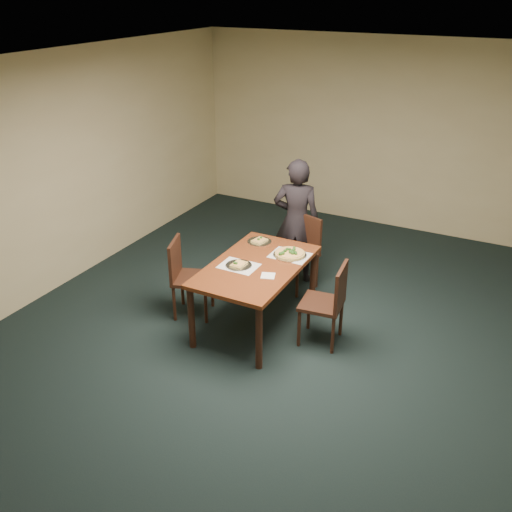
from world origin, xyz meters
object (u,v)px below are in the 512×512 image
at_px(chair_right, 329,300).
at_px(diner, 296,221).
at_px(slice_plate_far, 259,241).
at_px(slice_plate_near, 239,265).
at_px(dining_table, 256,272).
at_px(chair_left, 186,273).
at_px(chair_far, 301,248).
at_px(pizza_pan, 290,253).

relative_size(chair_right, diner, 0.57).
bearing_deg(slice_plate_far, slice_plate_near, -82.65).
bearing_deg(diner, slice_plate_near, 70.49).
xyz_separation_m(dining_table, chair_left, (-0.82, -0.14, -0.14)).
bearing_deg(chair_right, chair_far, -150.00).
relative_size(chair_far, chair_right, 1.00).
xyz_separation_m(dining_table, chair_right, (0.83, 0.04, -0.14)).
xyz_separation_m(diner, slice_plate_far, (-0.16, -0.68, -0.03)).
distance_m(chair_right, pizza_pan, 0.72).
bearing_deg(slice_plate_far, diner, 76.44).
relative_size(dining_table, slice_plate_near, 5.36).
relative_size(chair_left, pizza_pan, 2.47).
bearing_deg(diner, slice_plate_far, 60.40).
height_order(dining_table, diner, diner).
bearing_deg(diner, dining_table, 77.08).
height_order(chair_right, slice_plate_near, chair_right).
height_order(dining_table, pizza_pan, pizza_pan).
bearing_deg(chair_right, slice_plate_near, -86.98).
xyz_separation_m(chair_far, chair_right, (0.75, -1.03, 0.00)).
bearing_deg(chair_right, pizza_pan, -124.62).
bearing_deg(chair_left, chair_right, -103.19).
xyz_separation_m(chair_right, slice_plate_near, (-0.97, -0.16, 0.25)).
bearing_deg(chair_far, chair_left, -107.65).
height_order(chair_right, slice_plate_far, chair_right).
xyz_separation_m(chair_right, slice_plate_far, (-1.06, 0.49, 0.25)).
xyz_separation_m(dining_table, slice_plate_far, (-0.23, 0.53, 0.10)).
bearing_deg(pizza_pan, diner, 109.24).
distance_m(dining_table, diner, 1.22).
relative_size(chair_right, slice_plate_near, 3.25).
relative_size(chair_left, chair_right, 1.00).
height_order(dining_table, slice_plate_far, slice_plate_far).
distance_m(chair_left, pizza_pan, 1.19).
height_order(chair_right, pizza_pan, chair_right).
xyz_separation_m(dining_table, chair_far, (0.07, 1.07, -0.14)).
bearing_deg(slice_plate_near, chair_right, 9.38).
height_order(dining_table, slice_plate_near, slice_plate_near).
xyz_separation_m(pizza_pan, slice_plate_near, (-0.38, -0.48, -0.01)).
bearing_deg(dining_table, slice_plate_far, 113.45).
bearing_deg(dining_table, chair_far, 86.19).
height_order(dining_table, chair_far, chair_far).
bearing_deg(slice_plate_far, chair_far, 60.75).
bearing_deg(slice_plate_far, chair_left, -131.02).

